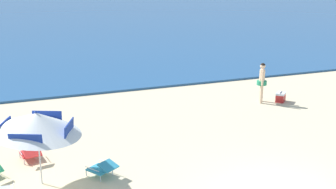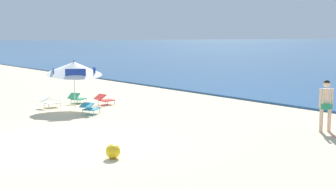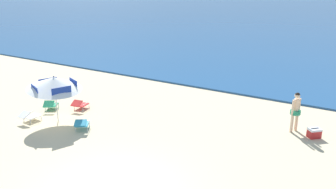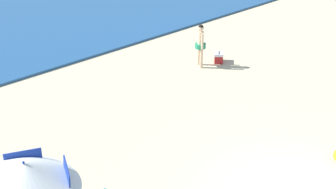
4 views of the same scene
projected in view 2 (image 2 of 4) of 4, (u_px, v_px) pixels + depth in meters
ground_plane at (69, 143)px, 13.16m from camera, size 800.00×800.00×0.00m
beach_umbrella_striped_main at (74, 68)px, 19.25m from camera, size 2.96×2.92×2.22m
lounge_chair_under_umbrella at (104, 99)px, 20.58m from camera, size 0.69×0.97×0.52m
lounge_chair_beside_umbrella at (50, 102)px, 19.81m from camera, size 0.62×0.92×0.52m
lounge_chair_facing_sea at (77, 98)px, 21.03m from camera, size 0.91×1.03×0.52m
lounge_chair_spare_folded at (90, 108)px, 18.05m from camera, size 0.92×1.00×0.50m
person_standing_near_shore at (326, 102)px, 14.65m from camera, size 0.42×0.48×1.73m
beach_ball at (113, 151)px, 11.50m from camera, size 0.39×0.39×0.39m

